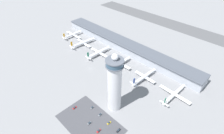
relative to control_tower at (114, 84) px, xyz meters
name	(u,v)px	position (x,y,z in m)	size (l,w,h in m)	color
ground_plane	(90,69)	(-69.37, 24.28, -32.30)	(1000.00, 1000.00, 0.00)	gray
terminal_building	(124,46)	(-69.37, 94.28, -25.14)	(252.79, 25.00, 14.14)	#A3A8B2
runway_strip	(170,24)	(-69.37, 235.84, -32.30)	(379.19, 44.00, 0.01)	#515154
control_tower	(114,84)	(0.00, 0.00, 0.00)	(17.05, 17.05, 67.24)	silver
parking_lot_surface	(90,123)	(-2.40, -31.66, -32.30)	(64.00, 40.00, 0.01)	#424247
airplane_gate_alpha	(73,35)	(-162.99, 61.80, -27.73)	(37.81, 37.31, 12.93)	white
airplane_gate_bravo	(83,43)	(-126.68, 56.89, -27.87)	(35.40, 44.60, 14.09)	silver
airplane_gate_charlie	(99,52)	(-86.06, 55.06, -27.54)	(36.64, 42.77, 13.99)	white
airplane_gate_delta	(120,64)	(-44.02, 56.91, -27.94)	(33.84, 41.10, 12.51)	white
airplane_gate_echo	(144,77)	(-3.31, 57.74, -27.58)	(30.61, 42.42, 13.59)	silver
airplane_gate_foxtrot	(174,94)	(38.37, 57.74, -28.30)	(39.08, 42.02, 12.17)	white
service_truck_catering	(114,80)	(-29.22, 30.10, -31.27)	(3.49, 7.32, 2.96)	black
service_truck_fuel	(135,86)	(-3.93, 39.99, -31.36)	(7.61, 3.39, 2.71)	black
car_grey_coupe	(118,130)	(23.20, -18.24, -31.70)	(2.04, 4.79, 1.56)	black
car_black_suv	(109,123)	(10.94, -18.66, -31.75)	(1.92, 4.19, 1.43)	black
car_yellow_taxi	(92,108)	(-15.28, -17.95, -31.72)	(1.98, 4.08, 1.50)	black
car_red_hatchback	(100,115)	(-2.41, -18.09, -31.74)	(1.88, 4.69, 1.46)	black
car_maroon_suv	(90,123)	(-2.40, -32.27, -31.68)	(1.97, 4.59, 1.59)	black
car_navy_sedan	(99,131)	(10.30, -31.57, -31.73)	(1.80, 4.48, 1.49)	black
car_white_wagon	(75,108)	(-28.40, -31.27, -31.71)	(1.89, 4.60, 1.54)	black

